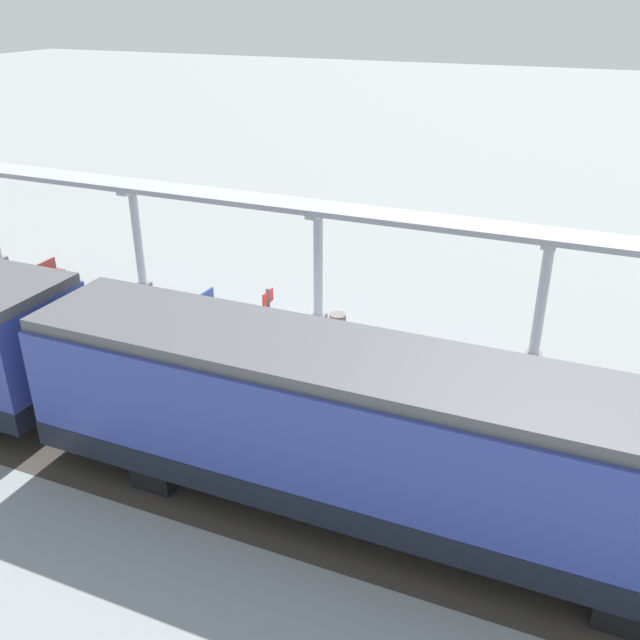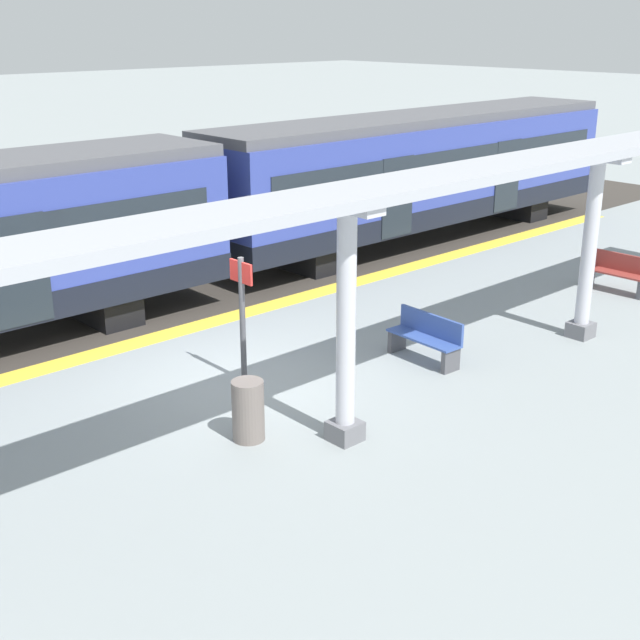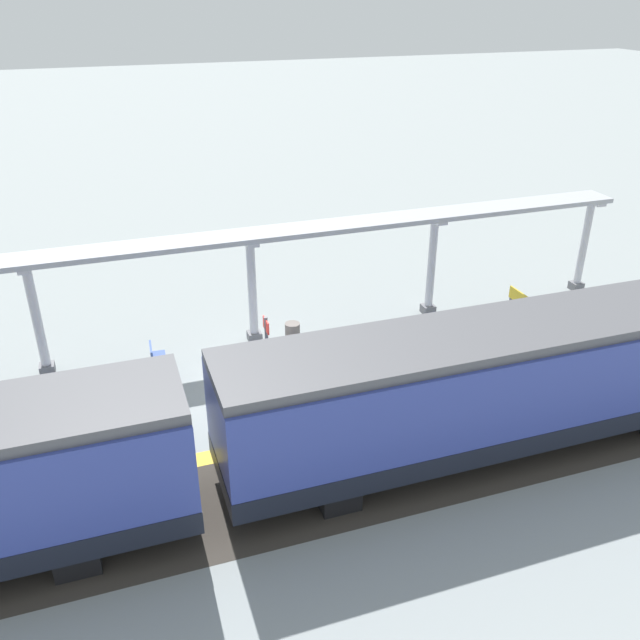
{
  "view_description": "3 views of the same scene",
  "coord_description": "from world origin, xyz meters",
  "px_view_note": "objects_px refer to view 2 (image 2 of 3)",
  "views": [
    {
      "loc": [
        -14.7,
        -7.66,
        9.19
      ],
      "look_at": [
        1.03,
        -1.01,
        1.01
      ],
      "focal_mm": 38.54,
      "sensor_mm": 36.0,
      "label": 1
    },
    {
      "loc": [
        10.8,
        -8.17,
        5.88
      ],
      "look_at": [
        1.07,
        0.78,
        1.22
      ],
      "focal_mm": 47.88,
      "sensor_mm": 36.0,
      "label": 2
    },
    {
      "loc": [
        -16.37,
        3.97,
        10.6
      ],
      "look_at": [
        0.9,
        -1.91,
        1.34
      ],
      "focal_mm": 37.46,
      "sensor_mm": 36.0,
      "label": 3
    }
  ],
  "objects_px": {
    "canopy_pillar_fourth": "(589,247)",
    "platform_info_sign": "(242,308)",
    "bench_far_end": "(426,337)",
    "canopy_pillar_third": "(346,325)",
    "trash_bin": "(248,411)",
    "bench_mid_platform": "(618,272)",
    "train_far_carriage": "(419,174)"
  },
  "relations": [
    {
      "from": "train_far_carriage",
      "to": "canopy_pillar_third",
      "type": "xyz_separation_m",
      "value": [
        7.48,
        -10.12,
        -0.02
      ]
    },
    {
      "from": "bench_mid_platform",
      "to": "bench_far_end",
      "type": "height_order",
      "value": "same"
    },
    {
      "from": "trash_bin",
      "to": "bench_far_end",
      "type": "bearing_deg",
      "value": 93.74
    },
    {
      "from": "canopy_pillar_fourth",
      "to": "trash_bin",
      "type": "height_order",
      "value": "canopy_pillar_fourth"
    },
    {
      "from": "canopy_pillar_fourth",
      "to": "platform_info_sign",
      "type": "distance_m",
      "value": 6.79
    },
    {
      "from": "bench_mid_platform",
      "to": "bench_far_end",
      "type": "distance_m",
      "value": 6.45
    },
    {
      "from": "bench_mid_platform",
      "to": "bench_far_end",
      "type": "bearing_deg",
      "value": -91.76
    },
    {
      "from": "canopy_pillar_fourth",
      "to": "trash_bin",
      "type": "relative_size",
      "value": 3.84
    },
    {
      "from": "train_far_carriage",
      "to": "platform_info_sign",
      "type": "xyz_separation_m",
      "value": [
        4.72,
        -9.86,
        -0.51
      ]
    },
    {
      "from": "bench_far_end",
      "to": "platform_info_sign",
      "type": "distance_m",
      "value": 3.49
    },
    {
      "from": "canopy_pillar_fourth",
      "to": "bench_far_end",
      "type": "height_order",
      "value": "canopy_pillar_fourth"
    },
    {
      "from": "train_far_carriage",
      "to": "bench_far_end",
      "type": "bearing_deg",
      "value": -47.75
    },
    {
      "from": "canopy_pillar_fourth",
      "to": "bench_mid_platform",
      "type": "relative_size",
      "value": 2.37
    },
    {
      "from": "canopy_pillar_third",
      "to": "bench_far_end",
      "type": "bearing_deg",
      "value": 111.11
    },
    {
      "from": "trash_bin",
      "to": "platform_info_sign",
      "type": "height_order",
      "value": "platform_info_sign"
    },
    {
      "from": "train_far_carriage",
      "to": "platform_info_sign",
      "type": "distance_m",
      "value": 10.95
    },
    {
      "from": "bench_mid_platform",
      "to": "platform_info_sign",
      "type": "xyz_separation_m",
      "value": [
        -1.68,
        -9.48,
        0.89
      ]
    },
    {
      "from": "canopy_pillar_third",
      "to": "trash_bin",
      "type": "xyz_separation_m",
      "value": [
        -0.99,
        -1.03,
        -1.35
      ]
    },
    {
      "from": "train_far_carriage",
      "to": "canopy_pillar_fourth",
      "type": "bearing_deg",
      "value": -26.21
    },
    {
      "from": "platform_info_sign",
      "to": "trash_bin",
      "type": "bearing_deg",
      "value": -36.05
    },
    {
      "from": "train_far_carriage",
      "to": "trash_bin",
      "type": "relative_size",
      "value": 14.96
    },
    {
      "from": "train_far_carriage",
      "to": "canopy_pillar_fourth",
      "type": "height_order",
      "value": "canopy_pillar_fourth"
    },
    {
      "from": "trash_bin",
      "to": "platform_info_sign",
      "type": "xyz_separation_m",
      "value": [
        -1.77,
        1.29,
        0.86
      ]
    },
    {
      "from": "bench_far_end",
      "to": "platform_info_sign",
      "type": "xyz_separation_m",
      "value": [
        -1.49,
        -3.03,
        0.89
      ]
    },
    {
      "from": "bench_far_end",
      "to": "trash_bin",
      "type": "xyz_separation_m",
      "value": [
        0.28,
        -4.32,
        0.02
      ]
    },
    {
      "from": "canopy_pillar_third",
      "to": "canopy_pillar_fourth",
      "type": "relative_size",
      "value": 1.0
    },
    {
      "from": "canopy_pillar_fourth",
      "to": "platform_info_sign",
      "type": "relative_size",
      "value": 1.62
    },
    {
      "from": "canopy_pillar_third",
      "to": "trash_bin",
      "type": "bearing_deg",
      "value": -133.98
    },
    {
      "from": "canopy_pillar_fourth",
      "to": "bench_far_end",
      "type": "distance_m",
      "value": 3.66
    },
    {
      "from": "canopy_pillar_third",
      "to": "platform_info_sign",
      "type": "bearing_deg",
      "value": 174.59
    },
    {
      "from": "canopy_pillar_fourth",
      "to": "platform_info_sign",
      "type": "xyz_separation_m",
      "value": [
        -2.76,
        -6.18,
        -0.48
      ]
    },
    {
      "from": "bench_mid_platform",
      "to": "platform_info_sign",
      "type": "distance_m",
      "value": 9.66
    }
  ]
}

